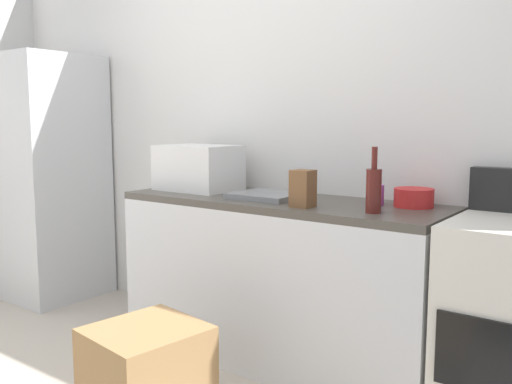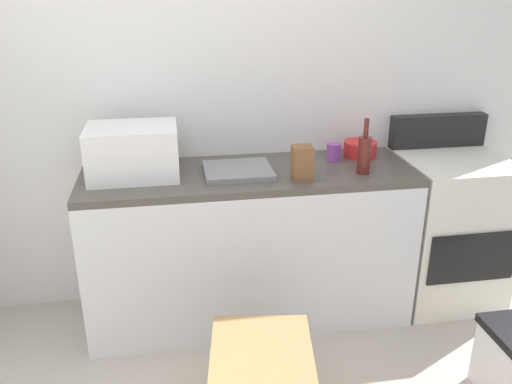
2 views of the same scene
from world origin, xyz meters
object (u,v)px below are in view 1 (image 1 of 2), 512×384
(coffee_mug, at_px, (376,195))
(cardboard_box_medium, at_px, (147,376))
(mixing_bowl, at_px, (414,198))
(microwave, at_px, (198,168))
(knife_block, at_px, (303,189))
(refrigerator, at_px, (48,178))
(wine_bottle, at_px, (374,189))

(coffee_mug, relative_size, cardboard_box_medium, 0.22)
(mixing_bowl, bearing_deg, cardboard_box_medium, -126.41)
(coffee_mug, bearing_deg, cardboard_box_medium, -120.81)
(microwave, relative_size, knife_block, 2.56)
(microwave, bearing_deg, refrigerator, -177.12)
(wine_bottle, bearing_deg, coffee_mug, 111.46)
(coffee_mug, bearing_deg, microwave, -176.05)
(wine_bottle, relative_size, knife_block, 1.67)
(refrigerator, distance_m, coffee_mug, 2.56)
(refrigerator, height_order, mixing_bowl, refrigerator)
(refrigerator, distance_m, microwave, 1.46)
(refrigerator, xyz_separation_m, coffee_mug, (2.56, 0.15, 0.06))
(microwave, distance_m, knife_block, 0.88)
(cardboard_box_medium, bearing_deg, wine_bottle, 48.02)
(wine_bottle, height_order, mixing_bowl, wine_bottle)
(cardboard_box_medium, bearing_deg, refrigerator, 156.70)
(microwave, bearing_deg, mixing_bowl, 5.54)
(mixing_bowl, bearing_deg, microwave, -174.46)
(refrigerator, bearing_deg, coffee_mug, 3.34)
(refrigerator, distance_m, mixing_bowl, 2.74)
(coffee_mug, bearing_deg, knife_block, -133.06)
(wine_bottle, bearing_deg, knife_block, -173.33)
(mixing_bowl, bearing_deg, refrigerator, -175.87)
(microwave, bearing_deg, knife_block, -13.03)
(coffee_mug, relative_size, mixing_bowl, 0.53)
(knife_block, bearing_deg, microwave, 166.97)
(microwave, xyz_separation_m, mixing_bowl, (1.29, 0.12, -0.09))
(refrigerator, distance_m, wine_bottle, 2.65)
(wine_bottle, relative_size, cardboard_box_medium, 0.66)
(mixing_bowl, relative_size, cardboard_box_medium, 0.42)
(microwave, height_order, wine_bottle, wine_bottle)
(microwave, relative_size, cardboard_box_medium, 1.01)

